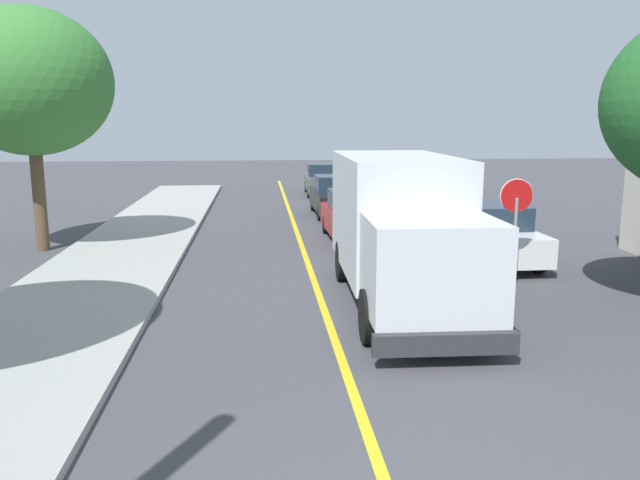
{
  "coord_description": "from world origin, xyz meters",
  "views": [
    {
      "loc": [
        -1.34,
        -4.01,
        3.98
      ],
      "look_at": [
        -0.03,
        9.41,
        1.4
      ],
      "focal_mm": 35.2,
      "sensor_mm": 36.0,
      "label": 1
    }
  ],
  "objects_px": {
    "parked_car_near": "(355,217)",
    "parked_car_far": "(323,180)",
    "parked_van_across": "(492,235)",
    "box_truck": "(401,224)",
    "parked_car_mid": "(335,197)",
    "stop_sign": "(516,212)",
    "street_tree_down_block": "(30,82)"
  },
  "relations": [
    {
      "from": "parked_car_near",
      "to": "parked_car_mid",
      "type": "xyz_separation_m",
      "value": [
        0.04,
        5.7,
        0.0
      ]
    },
    {
      "from": "stop_sign",
      "to": "street_tree_down_block",
      "type": "height_order",
      "value": "street_tree_down_block"
    },
    {
      "from": "parked_car_near",
      "to": "parked_van_across",
      "type": "height_order",
      "value": "same"
    },
    {
      "from": "stop_sign",
      "to": "street_tree_down_block",
      "type": "xyz_separation_m",
      "value": [
        -12.7,
        5.82,
        3.23
      ]
    },
    {
      "from": "parked_car_near",
      "to": "parked_van_across",
      "type": "distance_m",
      "value": 5.01
    },
    {
      "from": "parked_car_far",
      "to": "stop_sign",
      "type": "relative_size",
      "value": 1.68
    },
    {
      "from": "parked_car_mid",
      "to": "parked_van_across",
      "type": "distance_m",
      "value": 9.99
    },
    {
      "from": "stop_sign",
      "to": "street_tree_down_block",
      "type": "bearing_deg",
      "value": 155.36
    },
    {
      "from": "parked_car_far",
      "to": "stop_sign",
      "type": "distance_m",
      "value": 19.96
    },
    {
      "from": "box_truck",
      "to": "stop_sign",
      "type": "bearing_deg",
      "value": 14.95
    },
    {
      "from": "parked_car_mid",
      "to": "parked_van_across",
      "type": "height_order",
      "value": "same"
    },
    {
      "from": "parked_van_across",
      "to": "street_tree_down_block",
      "type": "xyz_separation_m",
      "value": [
        -13.25,
        2.96,
        4.29
      ]
    },
    {
      "from": "parked_car_near",
      "to": "parked_car_far",
      "type": "relative_size",
      "value": 1.0
    },
    {
      "from": "parked_car_far",
      "to": "parked_van_across",
      "type": "xyz_separation_m",
      "value": [
        3.09,
        -16.9,
        0.0
      ]
    },
    {
      "from": "parked_car_near",
      "to": "parked_car_mid",
      "type": "distance_m",
      "value": 5.7
    },
    {
      "from": "parked_car_mid",
      "to": "street_tree_down_block",
      "type": "height_order",
      "value": "street_tree_down_block"
    },
    {
      "from": "parked_van_across",
      "to": "parked_car_mid",
      "type": "bearing_deg",
      "value": 109.4
    },
    {
      "from": "stop_sign",
      "to": "street_tree_down_block",
      "type": "distance_m",
      "value": 14.34
    },
    {
      "from": "box_truck",
      "to": "parked_car_near",
      "type": "height_order",
      "value": "box_truck"
    },
    {
      "from": "parked_car_near",
      "to": "box_truck",
      "type": "bearing_deg",
      "value": -90.91
    },
    {
      "from": "parked_car_near",
      "to": "street_tree_down_block",
      "type": "height_order",
      "value": "street_tree_down_block"
    },
    {
      "from": "box_truck",
      "to": "parked_car_near",
      "type": "xyz_separation_m",
      "value": [
        0.12,
        7.37,
        -0.97
      ]
    },
    {
      "from": "stop_sign",
      "to": "street_tree_down_block",
      "type": "relative_size",
      "value": 0.36
    },
    {
      "from": "parked_car_mid",
      "to": "stop_sign",
      "type": "relative_size",
      "value": 1.67
    },
    {
      "from": "parked_car_mid",
      "to": "street_tree_down_block",
      "type": "xyz_separation_m",
      "value": [
        -9.93,
        -6.46,
        4.29
      ]
    },
    {
      "from": "box_truck",
      "to": "parked_car_mid",
      "type": "height_order",
      "value": "box_truck"
    },
    {
      "from": "box_truck",
      "to": "street_tree_down_block",
      "type": "xyz_separation_m",
      "value": [
        -9.78,
        6.6,
        3.32
      ]
    },
    {
      "from": "box_truck",
      "to": "parked_car_far",
      "type": "xyz_separation_m",
      "value": [
        0.38,
        20.55,
        -0.97
      ]
    },
    {
      "from": "box_truck",
      "to": "stop_sign",
      "type": "distance_m",
      "value": 3.03
    },
    {
      "from": "box_truck",
      "to": "stop_sign",
      "type": "relative_size",
      "value": 2.73
    },
    {
      "from": "parked_car_mid",
      "to": "box_truck",
      "type": "bearing_deg",
      "value": -90.68
    },
    {
      "from": "parked_car_near",
      "to": "street_tree_down_block",
      "type": "bearing_deg",
      "value": -175.57
    }
  ]
}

